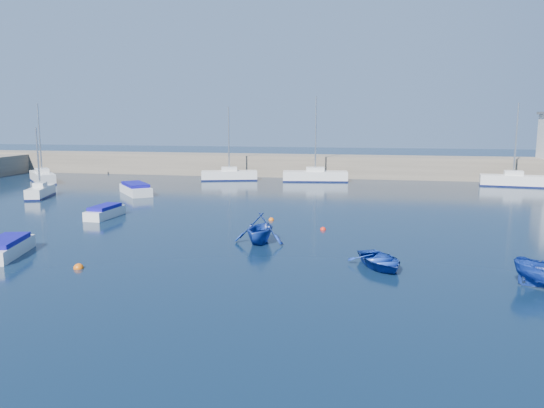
% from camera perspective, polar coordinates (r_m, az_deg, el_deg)
% --- Properties ---
extents(ground, '(220.00, 220.00, 0.00)m').
position_cam_1_polar(ground, '(21.71, -6.03, -10.34)').
color(ground, black).
rests_on(ground, ground).
extents(back_wall, '(96.00, 4.50, 2.60)m').
position_cam_1_polar(back_wall, '(66.10, 5.50, 4.09)').
color(back_wall, '#6D6353').
rests_on(back_wall, ground).
extents(sailboat_3, '(2.60, 4.88, 6.38)m').
position_cam_1_polar(sailboat_3, '(53.08, -23.65, 1.25)').
color(sailboat_3, silver).
rests_on(sailboat_3, ground).
extents(sailboat_4, '(5.85, 6.22, 8.79)m').
position_cam_1_polar(sailboat_4, '(65.44, -23.47, 2.71)').
color(sailboat_4, silver).
rests_on(sailboat_4, ground).
extents(sailboat_5, '(6.67, 3.51, 8.49)m').
position_cam_1_polar(sailboat_5, '(62.12, -4.62, 3.13)').
color(sailboat_5, silver).
rests_on(sailboat_5, ground).
extents(sailboat_6, '(7.53, 3.01, 9.58)m').
position_cam_1_polar(sailboat_6, '(61.03, 4.67, 3.05)').
color(sailboat_6, silver).
rests_on(sailboat_6, ground).
extents(sailboat_7, '(6.76, 2.63, 8.75)m').
position_cam_1_polar(sailboat_7, '(61.92, 24.50, 2.35)').
color(sailboat_7, silver).
rests_on(sailboat_7, ground).
extents(motorboat_0, '(2.51, 4.50, 0.95)m').
position_cam_1_polar(motorboat_0, '(31.54, -26.69, -4.21)').
color(motorboat_0, silver).
rests_on(motorboat_0, ground).
extents(motorboat_1, '(1.48, 3.78, 0.91)m').
position_cam_1_polar(motorboat_1, '(40.76, -17.53, -0.80)').
color(motorboat_1, silver).
rests_on(motorboat_1, ground).
extents(motorboat_2, '(4.79, 5.28, 1.09)m').
position_cam_1_polar(motorboat_2, '(52.26, -14.46, 1.58)').
color(motorboat_2, silver).
rests_on(motorboat_2, ground).
extents(dinghy_center, '(3.71, 4.19, 0.72)m').
position_cam_1_polar(dinghy_center, '(26.58, 11.55, -5.98)').
color(dinghy_center, navy).
rests_on(dinghy_center, ground).
extents(dinghy_left, '(3.09, 3.53, 1.78)m').
position_cam_1_polar(dinghy_left, '(30.92, -1.32, -2.62)').
color(dinghy_left, navy).
rests_on(dinghy_left, ground).
extents(buoy_0, '(0.50, 0.50, 0.50)m').
position_cam_1_polar(buoy_0, '(27.67, -20.08, -6.52)').
color(buoy_0, '#D4570B').
rests_on(buoy_0, ground).
extents(buoy_1, '(0.39, 0.39, 0.39)m').
position_cam_1_polar(buoy_1, '(34.86, 5.51, -2.78)').
color(buoy_1, red).
rests_on(buoy_1, ground).
extents(buoy_3, '(0.39, 0.39, 0.39)m').
position_cam_1_polar(buoy_3, '(37.91, -0.08, -1.75)').
color(buoy_3, '#D4570B').
rests_on(buoy_3, ground).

